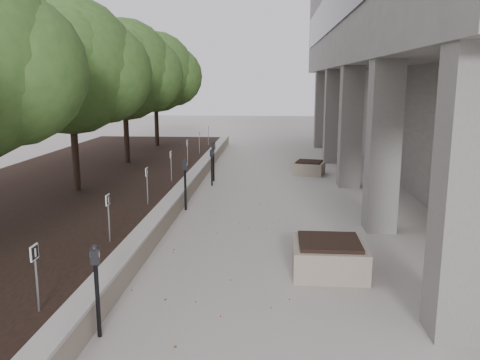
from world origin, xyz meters
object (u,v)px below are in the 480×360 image
(parking_meter_3, at_px, (185,185))
(planter_front, at_px, (329,256))
(parking_meter_4, at_px, (214,161))
(planter_back, at_px, (309,168))
(crabapple_tree_4, at_px, (124,91))
(crabapple_tree_5, at_px, (155,89))
(parking_meter_5, at_px, (212,167))
(crabapple_tree_3, at_px, (71,95))
(parking_meter_2, at_px, (97,291))

(parking_meter_3, distance_m, planter_front, 5.53)
(parking_meter_4, distance_m, planter_back, 3.85)
(crabapple_tree_4, distance_m, parking_meter_3, 6.84)
(crabapple_tree_5, relative_size, parking_meter_5, 4.30)
(parking_meter_5, distance_m, planter_back, 4.21)
(crabapple_tree_3, bearing_deg, parking_meter_5, 37.36)
(planter_front, xyz_separation_m, planter_back, (0.33, 9.92, -0.06))
(planter_back, bearing_deg, crabapple_tree_3, -144.01)
(crabapple_tree_4, height_order, parking_meter_5, crabapple_tree_4)
(crabapple_tree_3, xyz_separation_m, crabapple_tree_5, (0.00, 10.00, 0.00))
(planter_front, bearing_deg, crabapple_tree_5, 114.36)
(parking_meter_5, bearing_deg, parking_meter_2, -79.22)
(planter_front, bearing_deg, crabapple_tree_4, 124.35)
(parking_meter_5, xyz_separation_m, planter_back, (3.45, 2.37, -0.38))
(crabapple_tree_3, xyz_separation_m, parking_meter_3, (3.25, -0.51, -2.41))
(parking_meter_3, distance_m, parking_meter_5, 3.27)
(crabapple_tree_5, height_order, parking_meter_4, crabapple_tree_5)
(parking_meter_3, bearing_deg, planter_front, -45.95)
(crabapple_tree_3, relative_size, parking_meter_3, 3.81)
(crabapple_tree_4, height_order, planter_front, crabapple_tree_4)
(parking_meter_5, bearing_deg, crabapple_tree_3, -129.98)
(crabapple_tree_3, xyz_separation_m, parking_meter_2, (3.25, -7.41, -2.44))
(crabapple_tree_3, distance_m, parking_meter_4, 5.56)
(planter_back, bearing_deg, parking_meter_3, -123.95)
(parking_meter_4, height_order, planter_back, parking_meter_4)
(parking_meter_4, relative_size, planter_back, 1.31)
(crabapple_tree_3, bearing_deg, planter_front, -35.65)
(crabapple_tree_3, distance_m, planter_back, 9.15)
(parking_meter_2, xyz_separation_m, parking_meter_5, (0.33, 10.15, -0.04))
(planter_front, bearing_deg, crabapple_tree_3, 144.35)
(crabapple_tree_3, height_order, planter_front, crabapple_tree_3)
(crabapple_tree_5, distance_m, parking_meter_5, 8.47)
(parking_meter_2, bearing_deg, crabapple_tree_4, 94.63)
(crabapple_tree_5, bearing_deg, planter_front, -65.64)
(parking_meter_3, height_order, parking_meter_5, parking_meter_3)
(crabapple_tree_4, distance_m, planter_front, 12.21)
(planter_front, bearing_deg, planter_back, 88.09)
(planter_back, bearing_deg, parking_meter_2, -106.82)
(crabapple_tree_3, relative_size, parking_meter_4, 3.79)
(parking_meter_5, bearing_deg, planter_front, -54.86)
(crabapple_tree_5, xyz_separation_m, planter_back, (7.04, -4.89, -2.86))
(crabapple_tree_4, relative_size, crabapple_tree_5, 1.00)
(crabapple_tree_5, relative_size, planter_front, 4.07)
(crabapple_tree_4, bearing_deg, planter_front, -55.65)
(crabapple_tree_4, height_order, parking_meter_2, crabapple_tree_4)
(crabapple_tree_3, relative_size, planter_back, 4.97)
(crabapple_tree_3, distance_m, planter_front, 8.71)
(parking_meter_4, bearing_deg, parking_meter_2, -82.22)
(crabapple_tree_3, distance_m, parking_meter_5, 5.15)
(crabapple_tree_3, bearing_deg, planter_back, 35.99)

